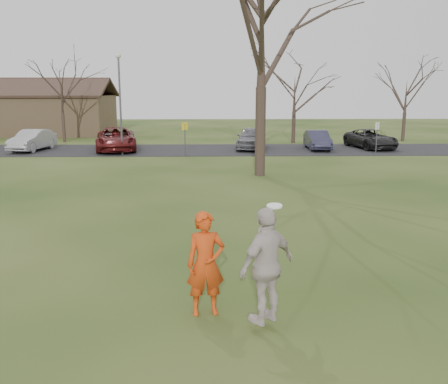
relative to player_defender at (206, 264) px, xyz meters
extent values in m
plane|color=#1E380F|center=(0.43, -0.12, -0.98)|extent=(120.00, 120.00, 0.00)
cube|color=black|center=(0.43, 24.88, -0.96)|extent=(62.00, 6.50, 0.04)
imported|color=#C33B10|center=(0.00, 0.00, 0.00)|extent=(0.78, 0.58, 1.95)
imported|color=#A1A0A5|center=(-11.98, 24.61, -0.24)|extent=(2.14, 4.43, 1.40)
imported|color=#5B1516|center=(-6.36, 24.54, -0.17)|extent=(3.56, 5.91, 1.53)
imported|color=slate|center=(2.82, 25.17, -0.18)|extent=(2.54, 4.69, 1.52)
imported|color=#2C2C42|center=(7.35, 24.86, -0.30)|extent=(1.42, 3.91, 1.28)
imported|color=black|center=(11.21, 25.40, -0.28)|extent=(3.03, 5.06, 1.32)
imported|color=#C1B2AD|center=(1.05, -0.65, 0.20)|extent=(1.24, 1.15, 2.05)
cylinder|color=white|center=(1.19, -0.44, 1.19)|extent=(0.27, 0.27, 0.07)
cube|color=#8C6D4C|center=(-19.57, 37.88, 0.77)|extent=(20.00, 8.00, 3.50)
cube|color=#33231C|center=(-19.57, 39.93, 3.27)|extent=(20.60, 4.40, 1.78)
cylinder|color=#47474C|center=(-5.57, 22.38, 2.02)|extent=(0.12, 0.12, 6.00)
sphere|color=beige|center=(-5.57, 22.38, 5.12)|extent=(0.34, 0.34, 0.34)
cylinder|color=#47474C|center=(-1.57, 21.88, 0.02)|extent=(0.06, 0.06, 2.00)
cube|color=yellow|center=(-1.57, 21.88, 0.87)|extent=(0.35, 0.35, 0.45)
cylinder|color=#47474C|center=(10.43, 21.88, 0.02)|extent=(0.06, 0.06, 2.00)
cube|color=silver|center=(10.43, 21.88, 0.87)|extent=(0.35, 0.35, 0.45)
camera|label=1|loc=(0.14, -8.49, 3.15)|focal=39.17mm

